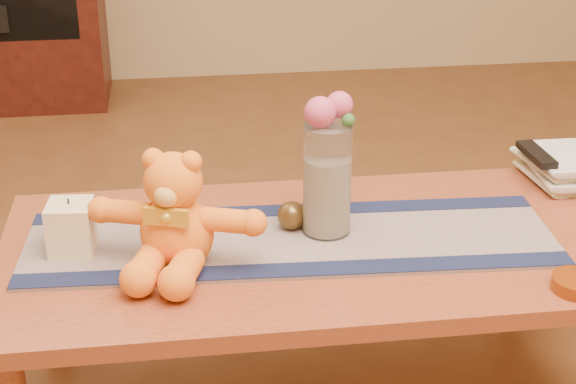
{
  "coord_description": "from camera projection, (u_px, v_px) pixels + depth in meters",
  "views": [
    {
      "loc": [
        -0.29,
        -1.74,
        1.39
      ],
      "look_at": [
        -0.05,
        0.0,
        0.58
      ],
      "focal_mm": 54.85,
      "sensor_mm": 36.0,
      "label": 1
    }
  ],
  "objects": [
    {
      "name": "book_top",
      "position": [
        536.0,
        159.0,
        2.27
      ],
      "size": [
        0.17,
        0.23,
        0.02
      ],
      "primitive_type": "imported",
      "rotation": [
        0.0,
        0.0,
        -0.02
      ],
      "color": "beige",
      "rests_on": "book_upper"
    },
    {
      "name": "leaf_sprig",
      "position": [
        348.0,
        120.0,
        1.9
      ],
      "size": [
        0.03,
        0.03,
        0.03
      ],
      "primitive_type": "sphere",
      "color": "#33662D",
      "rests_on": "glass_vase"
    },
    {
      "name": "pillar_candle",
      "position": [
        71.0,
        227.0,
        1.92
      ],
      "size": [
        0.1,
        0.1,
        0.11
      ],
      "primitive_type": "cube",
      "rotation": [
        0.0,
        0.0,
        -0.09
      ],
      "color": "#F8E4B7",
      "rests_on": "persian_runner"
    },
    {
      "name": "book_upper",
      "position": [
        531.0,
        166.0,
        2.28
      ],
      "size": [
        0.2,
        0.24,
        0.02
      ],
      "primitive_type": "imported",
      "rotation": [
        0.0,
        0.0,
        0.14
      ],
      "color": "beige",
      "rests_on": "book_lower"
    },
    {
      "name": "rose_left",
      "position": [
        320.0,
        112.0,
        1.9
      ],
      "size": [
        0.07,
        0.07,
        0.07
      ],
      "primitive_type": "sphere",
      "color": "#CA4772",
      "rests_on": "glass_vase"
    },
    {
      "name": "persian_runner",
      "position": [
        291.0,
        240.0,
        2.0
      ],
      "size": [
        1.22,
        0.41,
        0.01
      ],
      "primitive_type": "cube",
      "rotation": [
        0.0,
        0.0,
        -0.05
      ],
      "color": "#1B1C4D",
      "rests_on": "coffee_table_top"
    },
    {
      "name": "runner_border_near",
      "position": [
        297.0,
        270.0,
        1.87
      ],
      "size": [
        1.2,
        0.12,
        0.0
      ],
      "primitive_type": "cube",
      "rotation": [
        0.0,
        0.0,
        -0.05
      ],
      "color": "#131B3B",
      "rests_on": "persian_runner"
    },
    {
      "name": "candle_wick",
      "position": [
        68.0,
        201.0,
        1.9
      ],
      "size": [
        0.0,
        0.0,
        0.01
      ],
      "primitive_type": "cylinder",
      "rotation": [
        0.0,
        0.0,
        -0.09
      ],
      "color": "black",
      "rests_on": "pillar_candle"
    },
    {
      "name": "blue_flower_side",
      "position": [
        313.0,
        114.0,
        1.93
      ],
      "size": [
        0.04,
        0.04,
        0.04
      ],
      "primitive_type": "sphere",
      "color": "#4E5EA9",
      "rests_on": "glass_vase"
    },
    {
      "name": "tv_remote",
      "position": [
        537.0,
        154.0,
        2.25
      ],
      "size": [
        0.05,
        0.16,
        0.02
      ],
      "primitive_type": "cube",
      "rotation": [
        0.0,
        0.0,
        0.04
      ],
      "color": "black",
      "rests_on": "book_top"
    },
    {
      "name": "book_lower",
      "position": [
        535.0,
        173.0,
        2.28
      ],
      "size": [
        0.18,
        0.23,
        0.02
      ],
      "primitive_type": "imported",
      "rotation": [
        0.0,
        0.0,
        -0.05
      ],
      "color": "beige",
      "rests_on": "book_bottom"
    },
    {
      "name": "coffee_table_top",
      "position": [
        310.0,
        250.0,
        2.01
      ],
      "size": [
        1.4,
        0.7,
        0.04
      ],
      "primitive_type": "cube",
      "color": "brown",
      "rests_on": "floor"
    },
    {
      "name": "teddy_bear",
      "position": [
        176.0,
        210.0,
        1.85
      ],
      "size": [
        0.44,
        0.4,
        0.25
      ],
      "primitive_type": null,
      "rotation": [
        0.0,
        0.0,
        -0.32
      ],
      "color": "orange",
      "rests_on": "persian_runner"
    },
    {
      "name": "runner_border_far",
      "position": [
        286.0,
        210.0,
        2.13
      ],
      "size": [
        1.2,
        0.12,
        0.0
      ],
      "primitive_type": "cube",
      "rotation": [
        0.0,
        0.0,
        -0.05
      ],
      "color": "#131B3B",
      "rests_on": "persian_runner"
    },
    {
      "name": "rose_right",
      "position": [
        339.0,
        105.0,
        1.91
      ],
      "size": [
        0.06,
        0.06,
        0.06
      ],
      "primitive_type": "sphere",
      "color": "#CA4772",
      "rests_on": "glass_vase"
    },
    {
      "name": "potpourri_fill",
      "position": [
        327.0,
        195.0,
        2.0
      ],
      "size": [
        0.09,
        0.09,
        0.18
      ],
      "primitive_type": "cylinder",
      "color": "beige",
      "rests_on": "glass_vase"
    },
    {
      "name": "book_bottom",
      "position": [
        532.0,
        179.0,
        2.29
      ],
      "size": [
        0.19,
        0.24,
        0.02
      ],
      "primitive_type": "imported",
      "rotation": [
        0.0,
        0.0,
        0.09
      ],
      "color": "beige",
      "rests_on": "coffee_table_top"
    },
    {
      "name": "glass_vase",
      "position": [
        327.0,
        180.0,
        1.98
      ],
      "size": [
        0.11,
        0.11,
        0.26
      ],
      "primitive_type": "cylinder",
      "color": "silver",
      "rests_on": "persian_runner"
    },
    {
      "name": "table_leg_br",
      "position": [
        520.0,
        257.0,
        2.44
      ],
      "size": [
        0.07,
        0.07,
        0.41
      ],
      "primitive_type": "cylinder",
      "color": "brown",
      "rests_on": "floor"
    },
    {
      "name": "table_leg_bl",
      "position": [
        48.0,
        289.0,
        2.28
      ],
      "size": [
        0.07,
        0.07,
        0.41
      ],
      "primitive_type": "cylinder",
      "color": "brown",
      "rests_on": "floor"
    },
    {
      "name": "bronze_ball",
      "position": [
        292.0,
        215.0,
        2.03
      ],
      "size": [
        0.09,
        0.09,
        0.07
      ],
      "primitive_type": "sphere",
      "rotation": [
        0.0,
        0.0,
        0.37
      ],
      "color": "#503A1A",
      "rests_on": "persian_runner"
    },
    {
      "name": "blue_flower_back",
      "position": [
        330.0,
        108.0,
        1.95
      ],
      "size": [
        0.04,
        0.04,
        0.04
      ],
      "primitive_type": "sphere",
      "color": "#4E5EA9",
      "rests_on": "glass_vase"
    }
  ]
}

